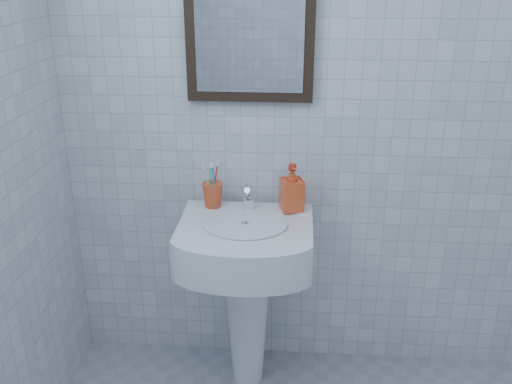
{
  "coord_description": "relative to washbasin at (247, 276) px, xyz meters",
  "views": [
    {
      "loc": [
        -0.11,
        -1.06,
        1.78
      ],
      "look_at": [
        -0.26,
        0.86,
        0.98
      ],
      "focal_mm": 40.0,
      "sensor_mm": 36.0,
      "label": 1
    }
  ],
  "objects": [
    {
      "name": "wall_back",
      "position": [
        0.3,
        0.22,
        0.7
      ],
      "size": [
        2.2,
        0.02,
        2.5
      ],
      "primitive_type": "cube",
      "color": "silver",
      "rests_on": "ground"
    },
    {
      "name": "washbasin",
      "position": [
        0.0,
        0.0,
        0.0
      ],
      "size": [
        0.53,
        0.39,
        0.81
      ],
      "color": "white",
      "rests_on": "ground"
    },
    {
      "name": "faucet",
      "position": [
        0.0,
        0.1,
        0.31
      ],
      "size": [
        0.05,
        0.1,
        0.11
      ],
      "color": "silver",
      "rests_on": "washbasin"
    },
    {
      "name": "toothbrush_cup",
      "position": [
        -0.15,
        0.11,
        0.31
      ],
      "size": [
        0.09,
        0.09,
        0.1
      ],
      "primitive_type": null,
      "rotation": [
        0.0,
        0.0,
        0.02
      ],
      "color": "#D24C24",
      "rests_on": "washbasin"
    },
    {
      "name": "soap_dispenser",
      "position": [
        0.18,
        0.11,
        0.36
      ],
      "size": [
        0.11,
        0.11,
        0.19
      ],
      "primitive_type": "imported",
      "rotation": [
        0.0,
        0.0,
        0.29
      ],
      "color": "red",
      "rests_on": "washbasin"
    },
    {
      "name": "wall_mirror",
      "position": [
        0.0,
        0.2,
        1.0
      ],
      "size": [
        0.5,
        0.04,
        0.62
      ],
      "color": "black",
      "rests_on": "wall_back"
    }
  ]
}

